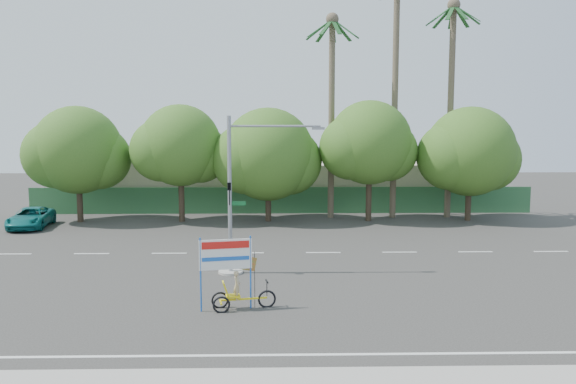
{
  "coord_description": "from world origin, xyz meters",
  "views": [
    {
      "loc": [
        -0.45,
        -20.62,
        6.49
      ],
      "look_at": [
        0.1,
        5.31,
        3.5
      ],
      "focal_mm": 35.0,
      "sensor_mm": 36.0,
      "label": 1
    }
  ],
  "objects": [
    {
      "name": "tree_left",
      "position": [
        -7.05,
        18.0,
        5.06
      ],
      "size": [
        6.66,
        5.6,
        8.07
      ],
      "color": "#473828",
      "rests_on": "ground"
    },
    {
      "name": "palm_mid",
      "position": [
        12.0,
        19.5,
        9.4
      ],
      "size": [
        3.73,
        3.79,
        15.45
      ],
      "color": "#70604C",
      "rests_on": "ground"
    },
    {
      "name": "tree_center",
      "position": [
        -1.05,
        18.0,
        4.47
      ],
      "size": [
        7.62,
        6.4,
        7.85
      ],
      "color": "#473828",
      "rests_on": "ground"
    },
    {
      "name": "tree_far_left",
      "position": [
        -14.05,
        18.0,
        4.76
      ],
      "size": [
        7.14,
        6.0,
        7.96
      ],
      "color": "#473828",
      "rests_on": "ground"
    },
    {
      "name": "tree_right",
      "position": [
        5.95,
        18.0,
        5.24
      ],
      "size": [
        6.9,
        5.8,
        8.36
      ],
      "color": "#473828",
      "rests_on": "ground"
    },
    {
      "name": "pickup_truck",
      "position": [
        -16.41,
        15.74,
        0.65
      ],
      "size": [
        2.74,
        4.94,
        1.31
      ],
      "primitive_type": "imported",
      "rotation": [
        0.0,
        0.0,
        0.13
      ],
      "color": "#0F6D6B",
      "rests_on": "ground"
    },
    {
      "name": "traffic_signal",
      "position": [
        -2.2,
        3.98,
        2.92
      ],
      "size": [
        4.72,
        1.1,
        7.0
      ],
      "color": "gray",
      "rests_on": "ground"
    },
    {
      "name": "trike_billboard",
      "position": [
        -1.99,
        -1.08,
        1.09
      ],
      "size": [
        2.71,
        0.9,
        2.7
      ],
      "rotation": [
        0.0,
        0.0,
        0.19
      ],
      "color": "black",
      "rests_on": "ground"
    },
    {
      "name": "ground",
      "position": [
        0.0,
        0.0,
        0.0
      ],
      "size": [
        120.0,
        120.0,
        0.0
      ],
      "primitive_type": "plane",
      "color": "#33302D",
      "rests_on": "ground"
    },
    {
      "name": "palm_short",
      "position": [
        3.5,
        19.5,
        8.86
      ],
      "size": [
        3.73,
        3.79,
        14.45
      ],
      "color": "#70604C",
      "rests_on": "ground"
    },
    {
      "name": "palm_tall",
      "position": [
        8.0,
        19.5,
        10.46
      ],
      "size": [
        3.73,
        3.79,
        17.45
      ],
      "color": "#70604C",
      "rests_on": "ground"
    },
    {
      "name": "building_left",
      "position": [
        -10.0,
        26.0,
        2.0
      ],
      "size": [
        12.0,
        8.0,
        4.0
      ],
      "primitive_type": "cube",
      "color": "beige",
      "rests_on": "ground"
    },
    {
      "name": "tree_far_right",
      "position": [
        12.95,
        18.0,
        4.64
      ],
      "size": [
        7.38,
        6.2,
        7.94
      ],
      "color": "#473828",
      "rests_on": "ground"
    },
    {
      "name": "building_right",
      "position": [
        8.0,
        26.0,
        1.8
      ],
      "size": [
        14.0,
        8.0,
        3.6
      ],
      "primitive_type": "cube",
      "color": "beige",
      "rests_on": "ground"
    },
    {
      "name": "fence",
      "position": [
        0.0,
        21.5,
        1.0
      ],
      "size": [
        38.0,
        0.08,
        2.0
      ],
      "primitive_type": "cube",
      "color": "#336B3D",
      "rests_on": "ground"
    }
  ]
}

